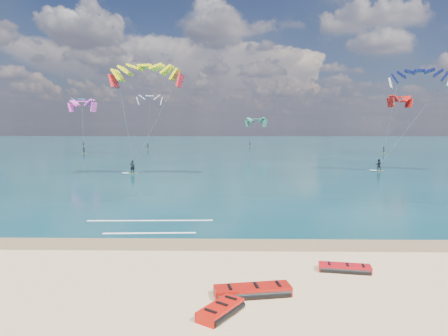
{
  "coord_description": "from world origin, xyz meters",
  "views": [
    {
      "loc": [
        4.22,
        -17.94,
        6.43
      ],
      "look_at": [
        3.72,
        8.0,
        3.6
      ],
      "focal_mm": 32.0,
      "sensor_mm": 36.0,
      "label": 1
    }
  ],
  "objects_px": {
    "kitesurfer_main": "(139,115)",
    "kitesurfer_far": "(399,116)",
    "packed_kite_left": "(252,295)",
    "packed_kite_mid": "(345,271)",
    "packed_kite_right": "(220,315)"
  },
  "relations": [
    {
      "from": "packed_kite_right",
      "to": "kitesurfer_main",
      "type": "distance_m",
      "value": 38.17
    },
    {
      "from": "kitesurfer_main",
      "to": "kitesurfer_far",
      "type": "xyz_separation_m",
      "value": [
        33.22,
        4.38,
        -0.06
      ]
    },
    {
      "from": "packed_kite_mid",
      "to": "kitesurfer_main",
      "type": "xyz_separation_m",
      "value": [
        -16.24,
        31.66,
        7.55
      ]
    },
    {
      "from": "kitesurfer_far",
      "to": "packed_kite_right",
      "type": "bearing_deg",
      "value": -109.47
    },
    {
      "from": "packed_kite_left",
      "to": "packed_kite_mid",
      "type": "height_order",
      "value": "packed_kite_left"
    },
    {
      "from": "packed_kite_right",
      "to": "kitesurfer_main",
      "type": "bearing_deg",
      "value": 50.36
    },
    {
      "from": "packed_kite_right",
      "to": "kitesurfer_far",
      "type": "bearing_deg",
      "value": 4.39
    },
    {
      "from": "kitesurfer_main",
      "to": "kitesurfer_far",
      "type": "height_order",
      "value": "kitesurfer_main"
    },
    {
      "from": "kitesurfer_far",
      "to": "kitesurfer_main",
      "type": "bearing_deg",
      "value": -162.89
    },
    {
      "from": "packed_kite_mid",
      "to": "kitesurfer_main",
      "type": "bearing_deg",
      "value": 126.72
    },
    {
      "from": "packed_kite_left",
      "to": "kitesurfer_main",
      "type": "height_order",
      "value": "kitesurfer_main"
    },
    {
      "from": "packed_kite_right",
      "to": "kitesurfer_far",
      "type": "height_order",
      "value": "kitesurfer_far"
    },
    {
      "from": "packed_kite_mid",
      "to": "kitesurfer_far",
      "type": "relative_size",
      "value": 0.17
    },
    {
      "from": "packed_kite_left",
      "to": "kitesurfer_far",
      "type": "height_order",
      "value": "kitesurfer_far"
    },
    {
      "from": "kitesurfer_main",
      "to": "kitesurfer_far",
      "type": "distance_m",
      "value": 33.5
    }
  ]
}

